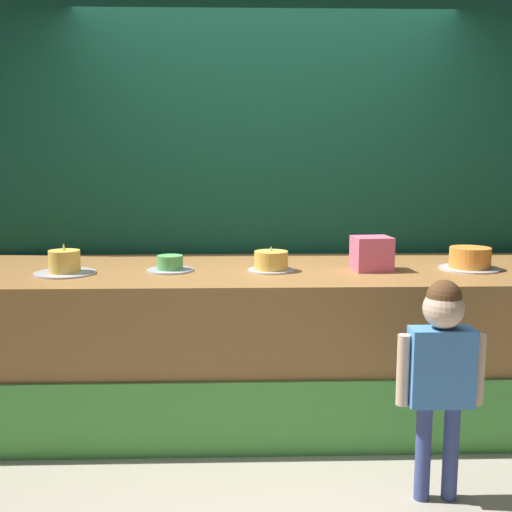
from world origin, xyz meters
name	(u,v)px	position (x,y,z in m)	size (l,w,h in m)	color
ground_plane	(275,455)	(0.00, 0.00, 0.00)	(12.00, 12.00, 0.00)	#ADA38E
stage_platform	(270,342)	(0.00, 0.56, 0.45)	(4.11, 1.15, 0.89)	#9E6B38
curtain_backdrop	(265,192)	(0.00, 1.23, 1.31)	(4.46, 0.08, 2.62)	#144C38
child_figure	(441,360)	(0.70, -0.45, 0.66)	(0.39, 0.18, 1.02)	#3F4C8C
pink_box	(372,254)	(0.58, 0.48, 0.99)	(0.21, 0.19, 0.20)	#F76589
cake_left	(65,264)	(-1.16, 0.42, 0.95)	(0.34, 0.34, 0.18)	silver
cake_center	(170,265)	(-0.58, 0.49, 0.93)	(0.27, 0.27, 0.09)	silver
cake_right	(271,262)	(0.00, 0.48, 0.95)	(0.27, 0.27, 0.15)	silver
cake_far_right	(470,259)	(1.16, 0.50, 0.95)	(0.35, 0.35, 0.13)	silver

